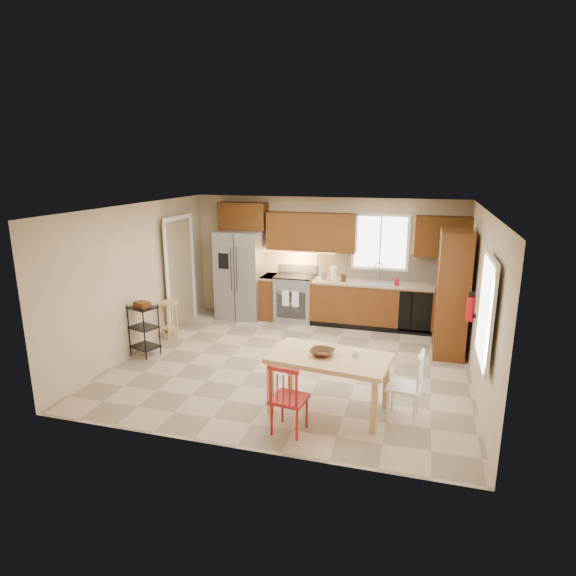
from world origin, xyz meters
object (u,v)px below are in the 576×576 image
at_px(fire_extinguisher, 470,309).
at_px(chair_red, 289,397).
at_px(chair_white, 404,385).
at_px(range_stove, 295,298).
at_px(soap_bottle, 397,280).
at_px(dining_table, 329,383).
at_px(refrigerator, 241,274).
at_px(table_jar, 356,354).
at_px(utility_cart, 144,330).
at_px(table_bowl, 322,356).
at_px(pantry, 452,293).
at_px(bar_stool, 170,320).

bearing_deg(fire_extinguisher, chair_red, -135.07).
relative_size(chair_red, chair_white, 1.00).
distance_m(chair_red, chair_white, 1.48).
bearing_deg(range_stove, chair_white, -55.87).
relative_size(range_stove, soap_bottle, 4.82).
height_order(soap_bottle, dining_table, soap_bottle).
height_order(range_stove, soap_bottle, soap_bottle).
bearing_deg(refrigerator, table_jar, -49.39).
bearing_deg(chair_red, soap_bottle, 83.56).
distance_m(refrigerator, chair_red, 4.68).
distance_m(fire_extinguisher, utility_cart, 5.19).
distance_m(dining_table, table_bowl, 0.39).
distance_m(pantry, chair_white, 2.63).
bearing_deg(pantry, chair_white, -104.33).
height_order(soap_bottle, utility_cart, soap_bottle).
relative_size(soap_bottle, table_bowl, 0.62).
height_order(fire_extinguisher, chair_white, fire_extinguisher).
relative_size(soap_bottle, pantry, 0.09).
bearing_deg(chair_red, pantry, 65.80).
height_order(range_stove, dining_table, range_stove).
bearing_deg(pantry, table_jar, -117.21).
height_order(refrigerator, fire_extinguisher, refrigerator).
relative_size(pantry, chair_white, 2.35).
relative_size(range_stove, table_jar, 7.30).
bearing_deg(pantry, soap_bottle, 136.55).
xyz_separation_m(chair_red, table_bowl, (0.26, 0.65, 0.30)).
relative_size(range_stove, bar_stool, 1.32).
bearing_deg(bar_stool, range_stove, 18.36).
relative_size(soap_bottle, chair_white, 0.21).
relative_size(range_stove, table_bowl, 2.99).
height_order(dining_table, utility_cart, utility_cart).
bearing_deg(dining_table, pantry, 65.06).
distance_m(refrigerator, fire_extinguisher, 4.76).
distance_m(pantry, chair_red, 3.77).
xyz_separation_m(refrigerator, utility_cart, (-0.80, -2.44, -0.47)).
distance_m(chair_white, utility_cart, 4.40).
distance_m(pantry, dining_table, 3.06).
bearing_deg(bar_stool, refrigerator, 41.40).
distance_m(range_stove, utility_cart, 3.17).
distance_m(soap_bottle, fire_extinguisher, 2.27).
height_order(range_stove, chair_white, range_stove).
bearing_deg(refrigerator, fire_extinguisher, -24.52).
distance_m(fire_extinguisher, table_jar, 2.03).
distance_m(range_stove, chair_white, 4.18).
distance_m(fire_extinguisher, dining_table, 2.43).
bearing_deg(fire_extinguisher, soap_bottle, 120.53).
distance_m(pantry, utility_cart, 5.19).
distance_m(refrigerator, chair_white, 4.90).
bearing_deg(utility_cart, soap_bottle, 50.54).
bearing_deg(utility_cart, fire_extinguisher, 24.47).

